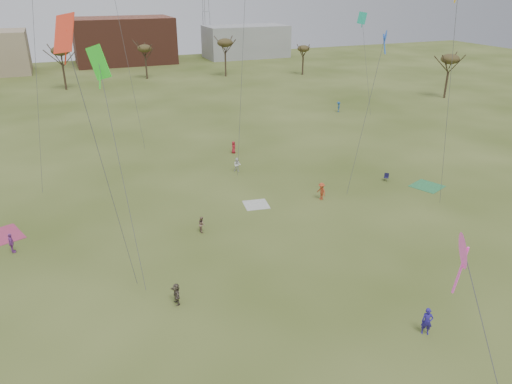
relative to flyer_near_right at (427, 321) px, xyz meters
name	(u,v)px	position (x,y,z in m)	size (l,w,h in m)	color
ground	(328,343)	(-6.27, 1.58, -0.95)	(260.00, 260.00, 0.00)	#394917
flyer_near_right	(427,321)	(0.00, 0.00, 0.00)	(0.69, 0.46, 1.91)	navy
spectator_fore_b	(202,224)	(-9.46, 18.73, -0.21)	(0.72, 0.56, 1.48)	#8C6A59
spectator_fore_c	(176,294)	(-14.10, 9.14, -0.13)	(1.52, 0.48, 1.64)	brown
flyer_mid_b	(321,191)	(4.01, 20.83, -0.03)	(1.20, 0.69, 1.85)	#B84422
spectator_mid_d	(11,243)	(-25.18, 21.18, -0.07)	(1.04, 0.43, 1.77)	purple
spectator_mid_e	(237,165)	(-1.33, 31.63, -0.11)	(0.82, 0.64, 1.69)	white
flyer_far_b	(234,147)	(0.55, 38.17, -0.15)	(0.78, 0.51, 1.60)	#AC1D29
flyer_far_c	(338,107)	(24.84, 51.92, -0.07)	(1.14, 0.66, 1.77)	#1E4E89
blanket_cream	(256,205)	(-2.76, 22.14, -0.95)	(2.42, 2.42, 0.03)	silver
blanket_olive	(427,186)	(16.64, 19.43, -0.95)	(3.02, 3.02, 0.03)	#31894D
camp_chair_right	(386,179)	(13.38, 22.50, -0.69)	(0.74, 0.74, 0.87)	#151335
tree_line	(113,58)	(-9.12, 80.70, 6.14)	(117.44, 49.32, 8.91)	#3A2B1E
building_brick	(124,41)	(-1.27, 121.58, 5.05)	(26.00, 16.00, 12.00)	brown
building_grey	(246,41)	(33.73, 119.58, 3.55)	(24.00, 12.00, 9.00)	gray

